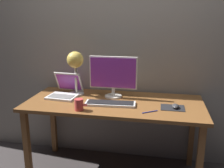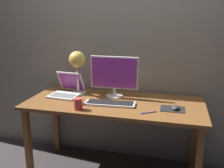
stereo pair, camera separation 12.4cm
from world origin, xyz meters
name	(u,v)px [view 1 (the left image)]	position (x,y,z in m)	size (l,w,h in m)	color
back_wall	(122,36)	(0.00, 0.40, 1.30)	(4.80, 0.06, 2.60)	gray
desk	(114,110)	(0.00, 0.00, 0.66)	(1.60, 0.70, 0.74)	brown
monitor	(113,75)	(-0.03, 0.13, 0.96)	(0.45, 0.16, 0.39)	silver
keyboard_main	(110,103)	(-0.02, -0.09, 0.75)	(0.45, 0.17, 0.03)	silver
laptop	(65,89)	(-0.50, 0.09, 0.80)	(0.30, 0.33, 0.22)	silver
desk_lamp	(75,63)	(-0.41, 0.14, 1.06)	(0.16, 0.16, 0.43)	beige
mousepad	(173,108)	(0.52, -0.06, 0.74)	(0.20, 0.16, 0.00)	black
mouse	(175,106)	(0.54, -0.07, 0.76)	(0.06, 0.10, 0.03)	#38383A
coffee_mug	(79,105)	(-0.25, -0.27, 0.79)	(0.11, 0.07, 0.10)	#CC3F3F
pen	(150,112)	(0.33, -0.20, 0.74)	(0.01, 0.01, 0.14)	#2633A5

